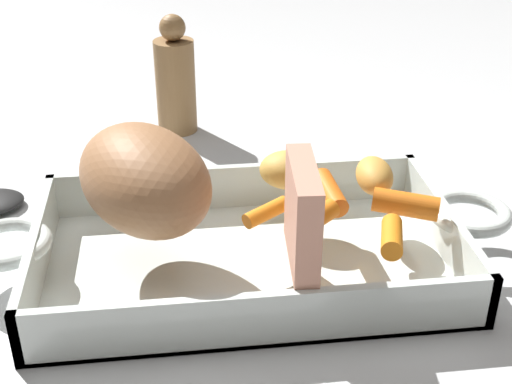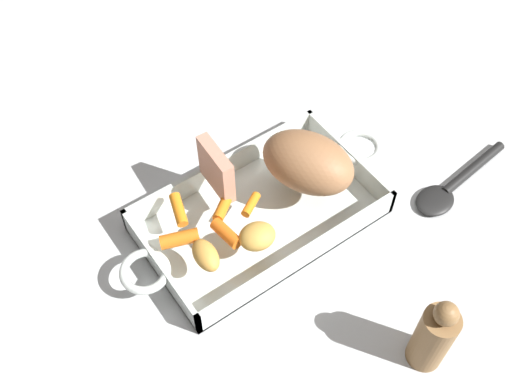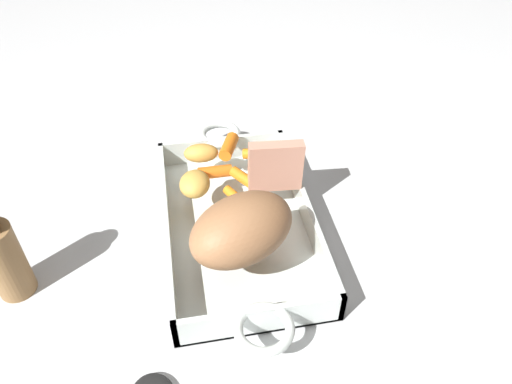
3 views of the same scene
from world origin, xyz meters
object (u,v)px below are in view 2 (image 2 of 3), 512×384
at_px(baby_carrot_short, 226,233).
at_px(baby_carrot_northwest, 179,210).
at_px(roasting_dish, 260,214).
at_px(baby_carrot_center_right, 253,206).
at_px(baby_carrot_southwest, 222,209).
at_px(baby_carrot_northeast, 180,239).
at_px(pork_roast, 308,162).
at_px(pepper_mill, 434,336).
at_px(roast_slice_outer, 216,169).
at_px(potato_golden_small, 257,236).
at_px(potato_corner, 206,255).
at_px(serving_spoon, 452,187).

distance_m(baby_carrot_short, baby_carrot_northwest, 0.09).
height_order(roasting_dish, baby_carrot_center_right, baby_carrot_center_right).
height_order(baby_carrot_southwest, baby_carrot_northwest, baby_carrot_northwest).
bearing_deg(baby_carrot_northeast, baby_carrot_southwest, 7.06).
xyz_separation_m(pork_roast, pepper_mill, (-0.03, -0.31, -0.03)).
height_order(roast_slice_outer, baby_carrot_northeast, roast_slice_outer).
relative_size(pork_roast, baby_carrot_southwest, 3.50).
bearing_deg(potato_golden_small, pepper_mill, -68.92).
bearing_deg(baby_carrot_short, baby_carrot_center_right, 17.45).
bearing_deg(baby_carrot_short, baby_carrot_southwest, 63.90).
bearing_deg(potato_corner, baby_carrot_northwest, 83.43).
relative_size(potato_golden_small, serving_spoon, 0.26).
relative_size(baby_carrot_northwest, potato_golden_small, 0.96).
xyz_separation_m(baby_carrot_southwest, serving_spoon, (0.36, -0.15, -0.05)).
bearing_deg(baby_carrot_southwest, baby_carrot_center_right, -28.51).
xyz_separation_m(roasting_dish, potato_corner, (-0.12, -0.04, 0.05)).
bearing_deg(roast_slice_outer, pepper_mill, -76.76).
distance_m(baby_carrot_short, potato_corner, 0.05).
relative_size(baby_carrot_northeast, baby_carrot_northwest, 1.07).
xyz_separation_m(baby_carrot_northwest, potato_golden_small, (0.07, -0.11, 0.01)).
bearing_deg(roast_slice_outer, baby_carrot_northeast, -150.95).
bearing_deg(baby_carrot_northeast, pork_roast, -3.60).
distance_m(pork_roast, serving_spoon, 0.26).
bearing_deg(baby_carrot_center_right, baby_carrot_short, -162.55).
bearing_deg(baby_carrot_northeast, potato_corner, -72.48).
bearing_deg(baby_carrot_northwest, serving_spoon, -24.69).
relative_size(roast_slice_outer, baby_carrot_short, 1.54).
xyz_separation_m(roasting_dish, baby_carrot_northwest, (-0.11, 0.05, 0.04)).
relative_size(roasting_dish, roast_slice_outer, 5.89).
height_order(baby_carrot_center_right, baby_carrot_short, baby_carrot_short).
bearing_deg(roasting_dish, serving_spoon, -24.31).
xyz_separation_m(baby_carrot_southwest, baby_carrot_center_right, (0.04, -0.02, -0.00)).
distance_m(baby_carrot_short, serving_spoon, 0.40).
height_order(baby_carrot_southwest, baby_carrot_short, baby_carrot_short).
xyz_separation_m(pork_roast, baby_carrot_center_right, (-0.10, 0.00, -0.04)).
distance_m(roast_slice_outer, baby_carrot_short, 0.10).
xyz_separation_m(roasting_dish, baby_carrot_center_right, (-0.02, -0.00, 0.04)).
bearing_deg(roast_slice_outer, serving_spoon, -30.88).
relative_size(roasting_dish, potato_corner, 8.54).
xyz_separation_m(baby_carrot_southwest, baby_carrot_short, (-0.02, -0.04, 0.00)).
xyz_separation_m(roast_slice_outer, baby_carrot_northwest, (-0.08, -0.01, -0.03)).
relative_size(baby_carrot_center_right, pepper_mill, 0.29).
distance_m(roast_slice_outer, pepper_mill, 0.40).
distance_m(potato_golden_small, serving_spoon, 0.36).
relative_size(potato_golden_small, pepper_mill, 0.37).
distance_m(baby_carrot_short, potato_golden_small, 0.05).
bearing_deg(serving_spoon, baby_carrot_northeast, -23.98).
bearing_deg(baby_carrot_center_right, pork_roast, -1.19).
relative_size(roast_slice_outer, potato_golden_small, 1.49).
height_order(baby_carrot_southwest, potato_corner, potato_corner).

